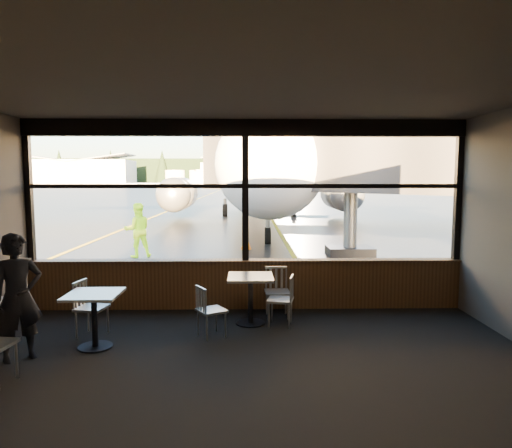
{
  "coord_description": "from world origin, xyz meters",
  "views": [
    {
      "loc": [
        0.04,
        -8.39,
        2.43
      ],
      "look_at": [
        0.22,
        1.0,
        1.5
      ],
      "focal_mm": 32.0,
      "sensor_mm": 36.0,
      "label": 1
    }
  ],
  "objects_px": {
    "passenger": "(18,297)",
    "ground_crew": "(137,230)",
    "chair_near_e": "(280,300)",
    "chair_near_w": "(212,311)",
    "cafe_table_near": "(250,300)",
    "chair_mid_w": "(92,308)",
    "cafe_table_mid": "(95,321)",
    "cone_nose": "(246,242)",
    "airliner": "(260,132)",
    "jet_bridge": "(364,184)",
    "chair_near_n": "(277,293)"
  },
  "relations": [
    {
      "from": "passenger",
      "to": "ground_crew",
      "type": "height_order",
      "value": "passenger"
    },
    {
      "from": "chair_near_e",
      "to": "chair_near_w",
      "type": "distance_m",
      "value": 1.21
    },
    {
      "from": "cafe_table_near",
      "to": "chair_mid_w",
      "type": "distance_m",
      "value": 2.51
    },
    {
      "from": "cafe_table_near",
      "to": "chair_mid_w",
      "type": "height_order",
      "value": "chair_mid_w"
    },
    {
      "from": "cafe_table_mid",
      "to": "cone_nose",
      "type": "relative_size",
      "value": 1.56
    },
    {
      "from": "airliner",
      "to": "cafe_table_mid",
      "type": "relative_size",
      "value": 43.28
    },
    {
      "from": "ground_crew",
      "to": "cone_nose",
      "type": "relative_size",
      "value": 3.26
    },
    {
      "from": "passenger",
      "to": "cafe_table_mid",
      "type": "bearing_deg",
      "value": -13.8
    },
    {
      "from": "cafe_table_near",
      "to": "chair_mid_w",
      "type": "bearing_deg",
      "value": -167.68
    },
    {
      "from": "chair_near_e",
      "to": "chair_near_w",
      "type": "height_order",
      "value": "chair_near_e"
    },
    {
      "from": "cafe_table_mid",
      "to": "chair_mid_w",
      "type": "height_order",
      "value": "chair_mid_w"
    },
    {
      "from": "cafe_table_mid",
      "to": "ground_crew",
      "type": "bearing_deg",
      "value": 99.03
    },
    {
      "from": "airliner",
      "to": "cafe_table_mid",
      "type": "bearing_deg",
      "value": -97.52
    },
    {
      "from": "jet_bridge",
      "to": "cafe_table_mid",
      "type": "relative_size",
      "value": 12.9
    },
    {
      "from": "jet_bridge",
      "to": "cone_nose",
      "type": "xyz_separation_m",
      "value": [
        -3.61,
        1.76,
        -2.02
      ]
    },
    {
      "from": "jet_bridge",
      "to": "cafe_table_near",
      "type": "bearing_deg",
      "value": -118.64
    },
    {
      "from": "chair_near_e",
      "to": "cone_nose",
      "type": "xyz_separation_m",
      "value": [
        -0.59,
        8.29,
        -0.17
      ]
    },
    {
      "from": "cafe_table_mid",
      "to": "chair_mid_w",
      "type": "bearing_deg",
      "value": 112.31
    },
    {
      "from": "chair_mid_w",
      "to": "jet_bridge",
      "type": "bearing_deg",
      "value": 150.82
    },
    {
      "from": "chair_near_e",
      "to": "cafe_table_near",
      "type": "bearing_deg",
      "value": 90.99
    },
    {
      "from": "cafe_table_near",
      "to": "chair_near_n",
      "type": "relative_size",
      "value": 0.93
    },
    {
      "from": "airliner",
      "to": "chair_near_n",
      "type": "xyz_separation_m",
      "value": [
        -0.25,
        -20.94,
        -4.91
      ]
    },
    {
      "from": "cafe_table_mid",
      "to": "cone_nose",
      "type": "xyz_separation_m",
      "value": [
        2.15,
        9.24,
        -0.15
      ]
    },
    {
      "from": "cafe_table_near",
      "to": "cafe_table_mid",
      "type": "height_order",
      "value": "cafe_table_near"
    },
    {
      "from": "chair_near_w",
      "to": "cone_nose",
      "type": "bearing_deg",
      "value": 146.14
    },
    {
      "from": "chair_mid_w",
      "to": "cone_nose",
      "type": "height_order",
      "value": "chair_mid_w"
    },
    {
      "from": "airliner",
      "to": "jet_bridge",
      "type": "xyz_separation_m",
      "value": [
        2.79,
        -14.87,
        -3.07
      ]
    },
    {
      "from": "cafe_table_mid",
      "to": "ground_crew",
      "type": "relative_size",
      "value": 0.48
    },
    {
      "from": "chair_near_w",
      "to": "ground_crew",
      "type": "distance_m",
      "value": 7.87
    },
    {
      "from": "chair_mid_w",
      "to": "passenger",
      "type": "xyz_separation_m",
      "value": [
        -0.66,
        -0.92,
        0.42
      ]
    },
    {
      "from": "jet_bridge",
      "to": "chair_near_w",
      "type": "distance_m",
      "value": 8.37
    },
    {
      "from": "jet_bridge",
      "to": "ground_crew",
      "type": "distance_m",
      "value": 7.14
    },
    {
      "from": "chair_near_w",
      "to": "chair_mid_w",
      "type": "bearing_deg",
      "value": -122.78
    },
    {
      "from": "jet_bridge",
      "to": "chair_near_e",
      "type": "bearing_deg",
      "value": -114.83
    },
    {
      "from": "cafe_table_mid",
      "to": "chair_near_n",
      "type": "distance_m",
      "value": 3.06
    },
    {
      "from": "cafe_table_mid",
      "to": "chair_near_n",
      "type": "xyz_separation_m",
      "value": [
        2.72,
        1.4,
        0.04
      ]
    },
    {
      "from": "airliner",
      "to": "chair_near_n",
      "type": "relative_size",
      "value": 39.48
    },
    {
      "from": "chair_near_w",
      "to": "passenger",
      "type": "height_order",
      "value": "passenger"
    },
    {
      "from": "cafe_table_mid",
      "to": "chair_near_e",
      "type": "height_order",
      "value": "chair_near_e"
    },
    {
      "from": "chair_near_w",
      "to": "cone_nose",
      "type": "height_order",
      "value": "chair_near_w"
    },
    {
      "from": "chair_mid_w",
      "to": "ground_crew",
      "type": "bearing_deg",
      "value": -160.57
    },
    {
      "from": "chair_near_w",
      "to": "cafe_table_mid",
      "type": "bearing_deg",
      "value": -105.58
    },
    {
      "from": "chair_near_n",
      "to": "ground_crew",
      "type": "relative_size",
      "value": 0.53
    },
    {
      "from": "chair_near_n",
      "to": "passenger",
      "type": "relative_size",
      "value": 0.52
    },
    {
      "from": "chair_near_e",
      "to": "ground_crew",
      "type": "height_order",
      "value": "ground_crew"
    },
    {
      "from": "airliner",
      "to": "chair_near_e",
      "type": "bearing_deg",
      "value": -90.57
    },
    {
      "from": "airliner",
      "to": "passenger",
      "type": "bearing_deg",
      "value": -99.52
    },
    {
      "from": "airliner",
      "to": "cafe_table_mid",
      "type": "xyz_separation_m",
      "value": [
        -2.97,
        -22.35,
        -4.94
      ]
    },
    {
      "from": "cafe_table_mid",
      "to": "chair_near_w",
      "type": "distance_m",
      "value": 1.7
    },
    {
      "from": "chair_near_w",
      "to": "passenger",
      "type": "relative_size",
      "value": 0.47
    }
  ]
}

